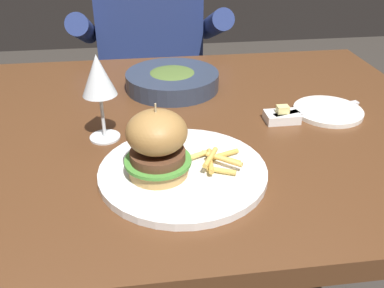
{
  "coord_description": "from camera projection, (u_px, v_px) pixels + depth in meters",
  "views": [
    {
      "loc": [
        -0.11,
        -0.82,
        1.16
      ],
      "look_at": [
        -0.03,
        -0.17,
        0.78
      ],
      "focal_mm": 40.0,
      "sensor_mm": 36.0,
      "label": 1
    }
  ],
  "objects": [
    {
      "name": "dining_table",
      "position": [
        194.0,
        159.0,
        0.97
      ],
      "size": [
        1.11,
        0.88,
        0.74
      ],
      "color": "#56331C",
      "rests_on": "ground"
    },
    {
      "name": "main_plate",
      "position": [
        183.0,
        172.0,
        0.74
      ],
      "size": [
        0.29,
        0.29,
        0.01
      ],
      "primitive_type": "cylinder",
      "color": "white",
      "rests_on": "dining_table"
    },
    {
      "name": "burger_sandwich",
      "position": [
        157.0,
        144.0,
        0.7
      ],
      "size": [
        0.11,
        0.11,
        0.13
      ],
      "color": "tan",
      "rests_on": "main_plate"
    },
    {
      "name": "fries_pile",
      "position": [
        215.0,
        159.0,
        0.74
      ],
      "size": [
        0.11,
        0.08,
        0.02
      ],
      "color": "gold",
      "rests_on": "main_plate"
    },
    {
      "name": "wine_glass",
      "position": [
        98.0,
        78.0,
        0.8
      ],
      "size": [
        0.07,
        0.07,
        0.17
      ],
      "color": "silver",
      "rests_on": "dining_table"
    },
    {
      "name": "bread_plate",
      "position": [
        328.0,
        111.0,
        0.96
      ],
      "size": [
        0.15,
        0.15,
        0.01
      ],
      "primitive_type": "cylinder",
      "color": "white",
      "rests_on": "dining_table"
    },
    {
      "name": "table_knife",
      "position": [
        309.0,
        111.0,
        0.94
      ],
      "size": [
        0.22,
        0.07,
        0.01
      ],
      "color": "silver",
      "rests_on": "bread_plate"
    },
    {
      "name": "butter_dish",
      "position": [
        282.0,
        116.0,
        0.92
      ],
      "size": [
        0.07,
        0.05,
        0.04
      ],
      "color": "white",
      "rests_on": "dining_table"
    },
    {
      "name": "soup_bowl",
      "position": [
        172.0,
        80.0,
        1.07
      ],
      "size": [
        0.23,
        0.23,
        0.05
      ],
      "color": "#2D384C",
      "rests_on": "dining_table"
    },
    {
      "name": "diner_person",
      "position": [
        152.0,
        79.0,
        1.62
      ],
      "size": [
        0.51,
        0.36,
        1.18
      ],
      "color": "#282833",
      "rests_on": "ground"
    }
  ]
}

